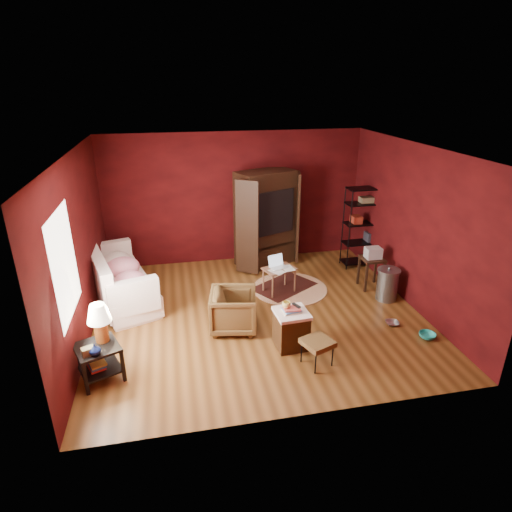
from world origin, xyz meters
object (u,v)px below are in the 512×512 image
Objects in this scene: armchair at (234,309)px; laptop_desk at (279,271)px; side_table at (98,335)px; tv_armoire at (266,217)px; wire_shelving at (365,224)px; sofa at (119,278)px; hamper at (291,328)px.

armchair is 1.53m from laptop_desk.
side_table is 4.50m from tv_armoire.
wire_shelving reaches higher than side_table.
armchair is at bearing -136.17° from tv_armoire.
laptop_desk is at bearing -114.80° from tv_armoire.
side_table is at bearing 122.88° from armchair.
armchair is 2.81m from tv_armoire.
side_table reaches higher than sofa.
wire_shelving is (5.05, 2.82, 0.31)m from side_table.
hamper is (2.71, 0.15, -0.33)m from side_table.
wire_shelving is at bearing 48.60° from hamper.
side_table is at bearing -166.10° from laptop_desk.
tv_armoire is at bearing 68.78° from laptop_desk.
hamper is at bearing -117.55° from laptop_desk.
hamper is at bearing -119.95° from armchair.
hamper is 3.61m from wire_shelving.
tv_armoire reaches higher than wire_shelving.
sofa reaches higher than laptop_desk.
hamper is (2.66, -2.06, -0.11)m from sofa.
sofa is at bearing 155.36° from laptop_desk.
wire_shelving reaches higher than hamper.
side_table is at bearing -152.07° from wire_shelving.
wire_shelving is (2.08, 0.89, 0.50)m from laptop_desk.
tv_armoire reaches higher than armchair.
tv_armoire is at bearing 84.28° from hamper.
armchair is at bearing -147.12° from sofa.
hamper is 1.80m from laptop_desk.
side_table is at bearing -176.74° from hamper.
tv_armoire is at bearing -90.28° from sofa.
armchair is at bearing 22.60° from side_table.
sofa is 2.04× the size of side_table.
laptop_desk is 0.41× the size of wire_shelving.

